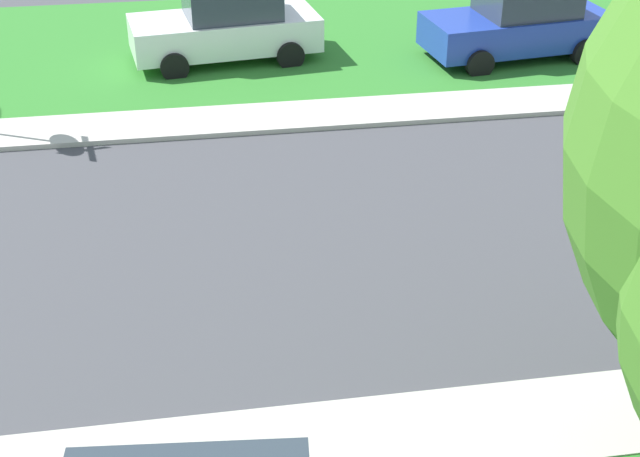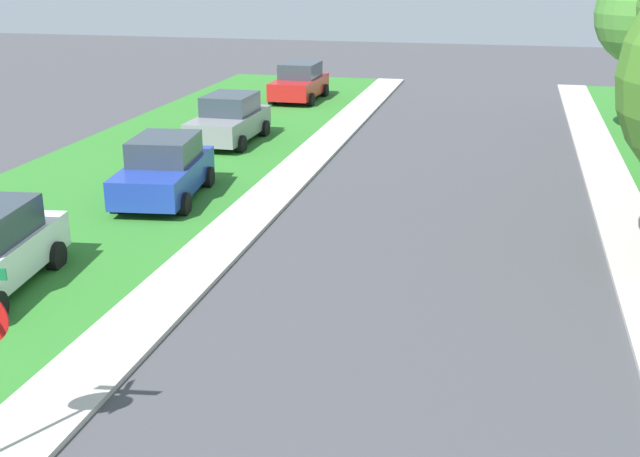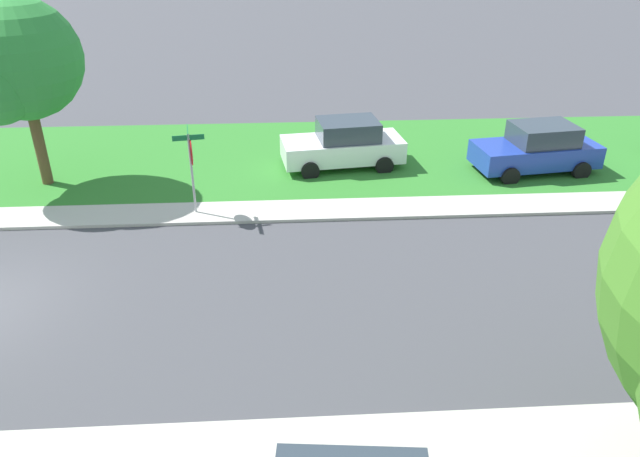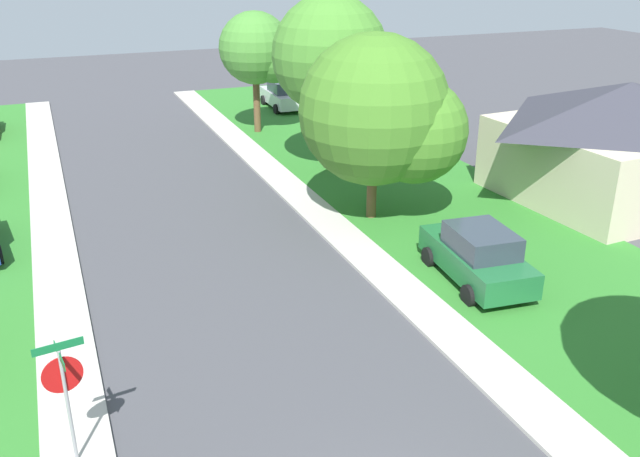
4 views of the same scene
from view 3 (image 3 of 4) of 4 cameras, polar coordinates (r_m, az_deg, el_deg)
sidewalk_east at (r=12.06m, az=20.32°, el=-18.02°), size 1.40×56.00×0.10m
sidewalk_west at (r=19.35m, az=10.17°, el=2.00°), size 1.40×56.00×0.10m
lawn_west at (r=23.57m, az=7.69°, el=6.99°), size 8.00×56.00×0.08m
stop_sign_far_corner at (r=18.33m, az=-12.05°, el=6.58°), size 0.91×0.91×2.77m
car_white_far_down_street at (r=21.94m, az=2.25°, el=7.94°), size 2.44×4.49×1.76m
car_blue_kerbside_mid at (r=22.81m, az=19.80°, el=7.07°), size 2.45×4.50×1.76m
tree_across_right at (r=21.43m, az=-26.96°, el=13.61°), size 4.08×3.79×6.16m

